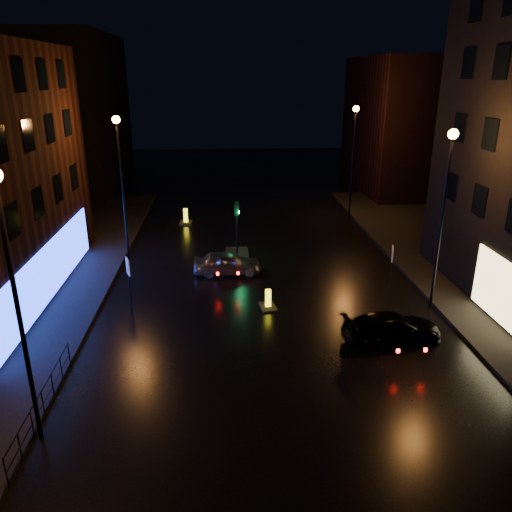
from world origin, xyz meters
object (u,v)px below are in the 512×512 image
Objects in this scene: traffic_signal at (237,247)px; bollard_far at (186,220)px; bollard_near at (268,304)px; road_sign_right at (392,257)px; silver_hatchback at (227,263)px; road_sign_left at (128,271)px; dark_sedan at (392,328)px.

bollard_far is (-3.58, 7.17, -0.25)m from traffic_signal.
road_sign_right is (6.46, 1.71, 1.57)m from bollard_near.
traffic_signal is at bearing -12.51° from silver_hatchback.
bollard_near is at bearing -26.02° from road_sign_left.
dark_sedan is (6.10, -10.95, 0.10)m from traffic_signal.
traffic_signal is 1.45× the size of road_sign_right.
dark_sedan is 20.55m from bollard_far.
silver_hatchback reaches higher than bollard_near.
silver_hatchback is 3.17× the size of bollard_near.
traffic_signal is 0.83× the size of dark_sedan.
bollard_far is (-2.94, 10.15, -0.39)m from silver_hatchback.
bollard_near is (-4.87, 3.47, -0.39)m from dark_sedan.
traffic_signal is at bearing -20.18° from road_sign_right.
road_sign_right is at bearing -46.90° from bollard_far.
bollard_near is 0.89× the size of bollard_far.
traffic_signal is 3.05m from silver_hatchback.
dark_sedan is at bearing -40.82° from road_sign_left.
silver_hatchback is (-0.64, -2.98, 0.14)m from traffic_signal.
road_sign_right is at bearing -23.60° from dark_sedan.
dark_sedan reaches higher than bollard_near.
silver_hatchback is 2.82× the size of bollard_far.
silver_hatchback is 10.44m from dark_sedan.
road_sign_left is at bearing 130.30° from silver_hatchback.
traffic_signal is at bearing 91.24° from bollard_near.
road_sign_left is (-4.66, -4.00, 1.25)m from silver_hatchback.
bollard_near is (1.23, -7.48, -0.29)m from traffic_signal.
bollard_far is at bearing 61.48° from road_sign_left.
road_sign_right reaches higher than dark_sedan.
bollard_near is at bearing -69.79° from bollard_far.
road_sign_left is (-1.72, -14.15, 1.64)m from bollard_far.
silver_hatchback is 8.87m from road_sign_right.
silver_hatchback is 6.27m from road_sign_left.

